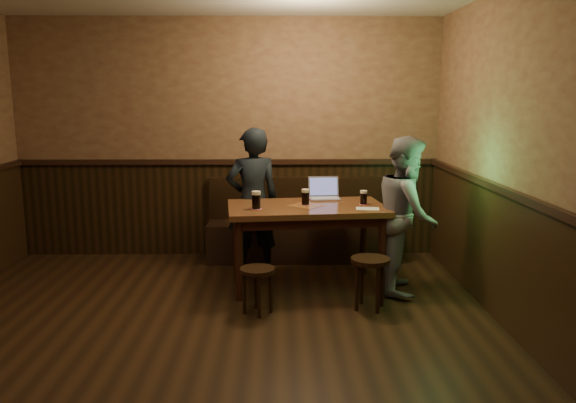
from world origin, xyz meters
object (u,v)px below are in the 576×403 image
(person_suit, at_px, (253,201))
(person_grey, at_px, (407,215))
(bench, at_px, (302,233))
(pint_right, at_px, (364,197))
(stool_right, at_px, (370,268))
(pub_table, at_px, (306,216))
(stool_left, at_px, (257,277))
(pint_mid, at_px, (305,197))
(laptop, at_px, (324,193))
(pint_left, at_px, (256,200))

(person_suit, xyz_separation_m, person_grey, (1.52, -0.59, -0.03))
(bench, relative_size, pint_right, 15.25)
(stool_right, bearing_deg, person_grey, 49.21)
(pub_table, xyz_separation_m, stool_left, (-0.46, -0.75, -0.39))
(stool_left, relative_size, pint_mid, 2.58)
(bench, bearing_deg, pint_mid, -90.57)
(pint_right, bearing_deg, bench, 121.65)
(pub_table, relative_size, person_grey, 1.07)
(stool_right, bearing_deg, person_suit, 135.03)
(pub_table, xyz_separation_m, person_suit, (-0.55, 0.44, 0.07))
(pint_mid, relative_size, person_suit, 0.10)
(stool_right, relative_size, laptop, 1.38)
(stool_right, relative_size, person_suit, 0.30)
(pint_right, distance_m, person_suit, 1.20)
(bench, bearing_deg, pint_right, -58.35)
(bench, distance_m, pint_left, 1.38)
(pub_table, xyz_separation_m, stool_right, (0.54, -0.65, -0.34))
(pint_right, xyz_separation_m, person_suit, (-1.13, 0.40, -0.11))
(person_suit, bearing_deg, person_grey, 142.54)
(stool_right, distance_m, pint_left, 1.26)
(pint_left, relative_size, person_suit, 0.11)
(pub_table, bearing_deg, pint_left, -166.38)
(pub_table, height_order, stool_right, pub_table)
(pub_table, bearing_deg, person_grey, -14.54)
(laptop, height_order, person_grey, person_grey)
(person_grey, bearing_deg, laptop, 66.46)
(pint_right, bearing_deg, pub_table, -175.81)
(stool_left, xyz_separation_m, pint_right, (1.04, 0.79, 0.57))
(pint_left, xyz_separation_m, laptop, (0.70, 0.55, -0.03))
(pint_right, bearing_deg, pint_mid, -178.70)
(pint_left, distance_m, person_grey, 1.47)
(person_grey, bearing_deg, pub_table, 92.15)
(pub_table, distance_m, pint_right, 0.60)
(pint_mid, height_order, person_grey, person_grey)
(bench, distance_m, pint_mid, 1.12)
(bench, bearing_deg, pub_table, -90.00)
(laptop, bearing_deg, stool_left, -125.25)
(stool_left, distance_m, laptop, 1.42)
(pub_table, height_order, laptop, laptop)
(pint_left, xyz_separation_m, person_suit, (-0.06, 0.62, -0.13))
(laptop, relative_size, person_suit, 0.22)
(stool_right, bearing_deg, pint_left, 155.30)
(pub_table, height_order, person_grey, person_grey)
(person_suit, bearing_deg, pint_left, 79.48)
(bench, relative_size, stool_left, 5.30)
(bench, bearing_deg, stool_right, -71.52)
(pint_left, height_order, person_suit, person_suit)
(pint_right, height_order, laptop, laptop)
(bench, xyz_separation_m, pint_left, (-0.49, -1.14, 0.60))
(pint_left, relative_size, person_grey, 0.12)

